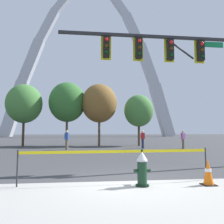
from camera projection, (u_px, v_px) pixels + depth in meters
ground_plane at (128, 182)px, 6.60m from camera, size 240.00×240.00×0.00m
fire_hydrant at (142, 169)px, 6.16m from camera, size 0.46×0.48×0.99m
caution_tape_barrier at (118, 159)px, 6.54m from camera, size 5.54×0.32×0.98m
traffic_cone_by_hydrant at (208, 172)px, 6.28m from camera, size 0.36×0.36×0.73m
traffic_signal_gantry at (180, 64)px, 9.87m from camera, size 7.82×0.44×6.00m
monument_arch at (91, 66)px, 71.81m from camera, size 53.52×3.25×50.84m
tree_far_left at (24, 104)px, 23.11m from camera, size 3.61×3.61×6.32m
tree_left_mid at (67, 102)px, 24.13m from camera, size 3.85×3.85×6.74m
tree_center_left at (99, 103)px, 24.09m from camera, size 3.75×3.75×6.56m
tree_center_right at (139, 111)px, 24.09m from camera, size 3.09×3.09×5.41m
pedestrian_walking_left at (183, 139)px, 19.61m from camera, size 0.39×0.33×1.59m
pedestrian_standing_center at (67, 140)px, 18.57m from camera, size 0.39×0.36×1.59m
pedestrian_walking_right at (143, 139)px, 20.09m from camera, size 0.34×0.22×1.59m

